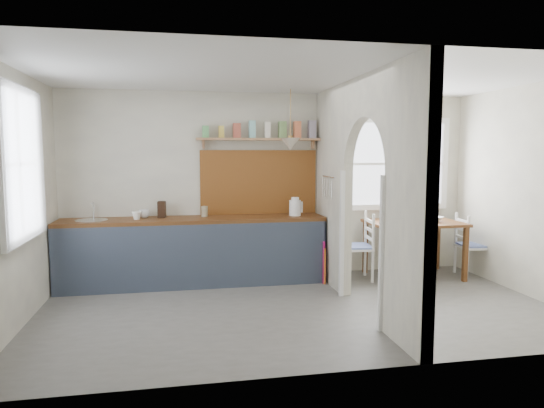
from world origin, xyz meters
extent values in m
cube|color=slate|center=(0.00, 0.00, 0.00)|extent=(5.80, 3.20, 0.01)
cube|color=silver|center=(0.00, 0.00, 2.60)|extent=(5.80, 3.20, 0.01)
cube|color=silver|center=(0.00, 1.60, 1.30)|extent=(5.80, 0.01, 2.60)
cube|color=silver|center=(0.00, -1.60, 1.30)|extent=(5.80, 0.01, 2.60)
cube|color=silver|center=(-2.90, 0.00, 1.30)|extent=(0.01, 3.20, 2.60)
cube|color=silver|center=(2.90, 0.00, 1.30)|extent=(0.01, 3.20, 2.60)
cube|color=silver|center=(0.70, -1.20, 1.30)|extent=(0.12, 0.80, 2.60)
cube|color=silver|center=(0.70, 1.00, 1.30)|extent=(0.12, 1.20, 2.60)
cube|color=silver|center=(0.70, -0.20, 2.08)|extent=(0.12, 1.20, 1.05)
cube|color=brown|center=(-1.13, 1.30, 0.88)|extent=(3.50, 0.60, 0.05)
cube|color=#4E5867|center=(-1.13, 1.01, 0.42)|extent=(3.50, 0.03, 0.85)
cube|color=black|center=(-1.13, 1.35, 0.42)|extent=(3.46, 0.45, 0.85)
cylinder|color=silver|center=(-2.43, 1.30, 0.89)|extent=(0.40, 0.40, 0.02)
cube|color=brown|center=(-0.20, 1.58, 1.35)|extent=(1.65, 0.03, 0.90)
cube|color=#AD7B55|center=(-0.20, 1.49, 1.95)|extent=(1.75, 0.20, 0.03)
cube|color=#49974D|center=(-0.95, 1.49, 2.06)|extent=(0.09, 0.09, 0.18)
cube|color=gold|center=(-0.74, 1.49, 2.06)|extent=(0.09, 0.09, 0.18)
cube|color=maroon|center=(-0.52, 1.49, 2.06)|extent=(0.09, 0.09, 0.18)
cube|color=#6EAAAA|center=(-0.31, 1.49, 2.06)|extent=(0.09, 0.09, 0.18)
cube|color=beige|center=(-0.10, 1.49, 2.06)|extent=(0.09, 0.09, 0.18)
cube|color=#5F8642|center=(0.11, 1.49, 2.06)|extent=(0.09, 0.09, 0.18)
cube|color=#C2582F|center=(0.33, 1.49, 2.06)|extent=(0.09, 0.09, 0.18)
cube|color=gray|center=(0.54, 1.49, 2.06)|extent=(0.09, 0.09, 0.18)
cone|color=silver|center=(0.15, 1.15, 1.88)|extent=(0.26, 0.26, 0.16)
cylinder|color=silver|center=(0.61, 0.90, 1.45)|extent=(0.02, 0.50, 0.02)
imported|color=white|center=(-1.86, 1.27, 0.95)|extent=(0.15, 0.15, 0.11)
imported|color=white|center=(-1.78, 1.42, 0.95)|extent=(0.17, 0.17, 0.11)
cube|color=black|center=(-1.55, 1.42, 1.01)|extent=(0.11, 0.15, 0.22)
cylinder|color=tan|center=(-0.98, 1.40, 0.97)|extent=(0.11, 0.11, 0.14)
cube|color=#C8156A|center=(0.58, 0.98, 0.28)|extent=(0.02, 0.03, 0.60)
cube|color=orange|center=(0.58, 0.93, 0.25)|extent=(0.02, 0.03, 0.49)
imported|color=white|center=(2.17, 1.05, 0.83)|extent=(0.38, 0.38, 0.07)
imported|color=#5F8C5D|center=(1.75, 0.88, 0.84)|extent=(0.12, 0.12, 0.09)
cylinder|color=black|center=(1.63, 1.00, 0.81)|extent=(0.26, 0.26, 0.02)
imported|color=#66436C|center=(1.93, 1.32, 0.89)|extent=(0.22, 0.22, 0.19)
camera|label=1|loc=(-1.30, -5.18, 1.76)|focal=32.00mm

